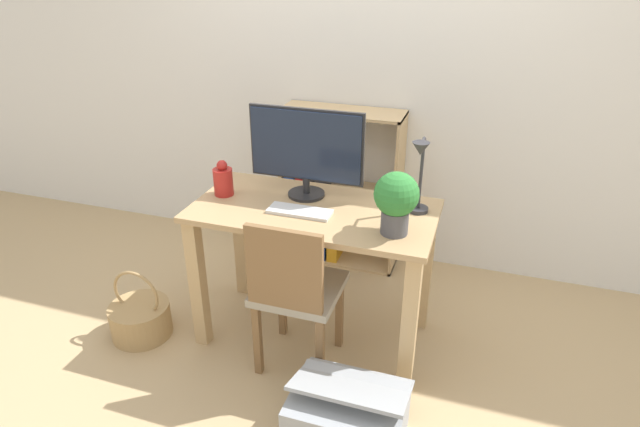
{
  "coord_description": "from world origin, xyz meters",
  "views": [
    {
      "loc": [
        0.78,
        -2.26,
        1.93
      ],
      "look_at": [
        0.0,
        0.1,
        0.7
      ],
      "focal_mm": 30.0,
      "sensor_mm": 36.0,
      "label": 1
    }
  ],
  "objects_px": {
    "desk_lamp": "(420,171)",
    "chair": "(295,289)",
    "storage_box": "(347,417)",
    "bookshelf": "(321,195)",
    "monitor": "(306,148)",
    "keyboard": "(300,211)",
    "basket": "(140,318)",
    "vase": "(223,180)",
    "potted_plant": "(396,199)"
  },
  "relations": [
    {
      "from": "potted_plant",
      "to": "bookshelf",
      "type": "bearing_deg",
      "value": 124.49
    },
    {
      "from": "keyboard",
      "to": "bookshelf",
      "type": "relative_size",
      "value": 0.3
    },
    {
      "from": "vase",
      "to": "basket",
      "type": "distance_m",
      "value": 0.91
    },
    {
      "from": "keyboard",
      "to": "potted_plant",
      "type": "xyz_separation_m",
      "value": [
        0.48,
        -0.06,
        0.16
      ]
    },
    {
      "from": "desk_lamp",
      "to": "chair",
      "type": "relative_size",
      "value": 0.45
    },
    {
      "from": "chair",
      "to": "storage_box",
      "type": "distance_m",
      "value": 0.62
    },
    {
      "from": "monitor",
      "to": "keyboard",
      "type": "height_order",
      "value": "monitor"
    },
    {
      "from": "basket",
      "to": "vase",
      "type": "bearing_deg",
      "value": 38.12
    },
    {
      "from": "chair",
      "to": "storage_box",
      "type": "xyz_separation_m",
      "value": [
        0.37,
        -0.36,
        -0.34
      ]
    },
    {
      "from": "keyboard",
      "to": "desk_lamp",
      "type": "xyz_separation_m",
      "value": [
        0.54,
        0.14,
        0.23
      ]
    },
    {
      "from": "basket",
      "to": "storage_box",
      "type": "height_order",
      "value": "basket"
    },
    {
      "from": "monitor",
      "to": "desk_lamp",
      "type": "height_order",
      "value": "monitor"
    },
    {
      "from": "potted_plant",
      "to": "bookshelf",
      "type": "relative_size",
      "value": 0.28
    },
    {
      "from": "vase",
      "to": "desk_lamp",
      "type": "distance_m",
      "value": 1.01
    },
    {
      "from": "bookshelf",
      "to": "monitor",
      "type": "bearing_deg",
      "value": -78.23
    },
    {
      "from": "keyboard",
      "to": "basket",
      "type": "relative_size",
      "value": 0.77
    },
    {
      "from": "keyboard",
      "to": "storage_box",
      "type": "distance_m",
      "value": 0.96
    },
    {
      "from": "desk_lamp",
      "to": "basket",
      "type": "relative_size",
      "value": 0.95
    },
    {
      "from": "desk_lamp",
      "to": "bookshelf",
      "type": "height_order",
      "value": "desk_lamp"
    },
    {
      "from": "chair",
      "to": "potted_plant",
      "type": "bearing_deg",
      "value": 12.41
    },
    {
      "from": "storage_box",
      "to": "vase",
      "type": "bearing_deg",
      "value": 143.08
    },
    {
      "from": "vase",
      "to": "bookshelf",
      "type": "height_order",
      "value": "bookshelf"
    },
    {
      "from": "keyboard",
      "to": "vase",
      "type": "bearing_deg",
      "value": 169.66
    },
    {
      "from": "keyboard",
      "to": "desk_lamp",
      "type": "bearing_deg",
      "value": 14.84
    },
    {
      "from": "basket",
      "to": "potted_plant",
      "type": "bearing_deg",
      "value": 7.64
    },
    {
      "from": "potted_plant",
      "to": "basket",
      "type": "distance_m",
      "value": 1.59
    },
    {
      "from": "basket",
      "to": "storage_box",
      "type": "bearing_deg",
      "value": -14.57
    },
    {
      "from": "desk_lamp",
      "to": "storage_box",
      "type": "relative_size",
      "value": 0.78
    },
    {
      "from": "bookshelf",
      "to": "storage_box",
      "type": "bearing_deg",
      "value": -67.84
    },
    {
      "from": "bookshelf",
      "to": "basket",
      "type": "height_order",
      "value": "bookshelf"
    },
    {
      "from": "bookshelf",
      "to": "basket",
      "type": "bearing_deg",
      "value": -120.73
    },
    {
      "from": "vase",
      "to": "chair",
      "type": "bearing_deg",
      "value": -30.49
    },
    {
      "from": "potted_plant",
      "to": "desk_lamp",
      "type": "bearing_deg",
      "value": 71.52
    },
    {
      "from": "keyboard",
      "to": "storage_box",
      "type": "xyz_separation_m",
      "value": [
        0.42,
        -0.57,
        -0.65
      ]
    },
    {
      "from": "storage_box",
      "to": "basket",
      "type": "bearing_deg",
      "value": 165.43
    },
    {
      "from": "vase",
      "to": "chair",
      "type": "relative_size",
      "value": 0.22
    },
    {
      "from": "monitor",
      "to": "keyboard",
      "type": "relative_size",
      "value": 1.91
    },
    {
      "from": "storage_box",
      "to": "chair",
      "type": "bearing_deg",
      "value": 135.89
    },
    {
      "from": "desk_lamp",
      "to": "potted_plant",
      "type": "height_order",
      "value": "desk_lamp"
    },
    {
      "from": "desk_lamp",
      "to": "basket",
      "type": "height_order",
      "value": "desk_lamp"
    },
    {
      "from": "desk_lamp",
      "to": "chair",
      "type": "xyz_separation_m",
      "value": [
        -0.5,
        -0.35,
        -0.54
      ]
    },
    {
      "from": "keyboard",
      "to": "storage_box",
      "type": "relative_size",
      "value": 0.64
    },
    {
      "from": "desk_lamp",
      "to": "bookshelf",
      "type": "xyz_separation_m",
      "value": [
        -0.73,
        0.76,
        -0.55
      ]
    },
    {
      "from": "keyboard",
      "to": "vase",
      "type": "relative_size",
      "value": 1.65
    },
    {
      "from": "vase",
      "to": "basket",
      "type": "relative_size",
      "value": 0.47
    },
    {
      "from": "monitor",
      "to": "vase",
      "type": "height_order",
      "value": "monitor"
    },
    {
      "from": "monitor",
      "to": "desk_lamp",
      "type": "relative_size",
      "value": 1.55
    },
    {
      "from": "potted_plant",
      "to": "storage_box",
      "type": "relative_size",
      "value": 0.59
    },
    {
      "from": "monitor",
      "to": "basket",
      "type": "height_order",
      "value": "monitor"
    },
    {
      "from": "keyboard",
      "to": "basket",
      "type": "bearing_deg",
      "value": -164.55
    }
  ]
}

